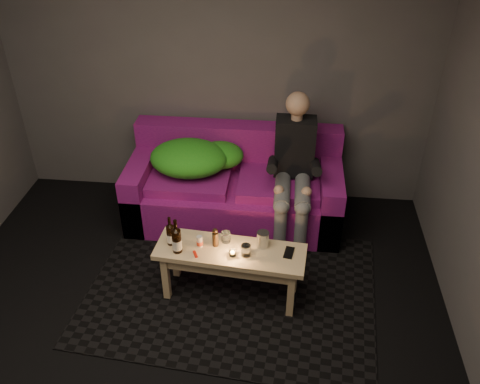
{
  "coord_description": "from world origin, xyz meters",
  "views": [
    {
      "loc": [
        0.67,
        -2.16,
        2.99
      ],
      "look_at": [
        0.3,
        1.41,
        0.55
      ],
      "focal_mm": 38.0,
      "sensor_mm": 36.0,
      "label": 1
    }
  ],
  "objects_px": {
    "person": "(294,167)",
    "beer_bottle_a": "(171,234)",
    "beer_bottle_b": "(177,240)",
    "coffee_table": "(230,258)",
    "steel_cup": "(263,239)",
    "sofa": "(235,189)"
  },
  "relations": [
    {
      "from": "sofa",
      "to": "beer_bottle_a",
      "type": "distance_m",
      "value": 1.14
    },
    {
      "from": "beer_bottle_b",
      "to": "steel_cup",
      "type": "bearing_deg",
      "value": 11.35
    },
    {
      "from": "beer_bottle_b",
      "to": "steel_cup",
      "type": "xyz_separation_m",
      "value": [
        0.64,
        0.13,
        -0.04
      ]
    },
    {
      "from": "beer_bottle_b",
      "to": "steel_cup",
      "type": "height_order",
      "value": "beer_bottle_b"
    },
    {
      "from": "coffee_table",
      "to": "beer_bottle_a",
      "type": "distance_m",
      "value": 0.49
    },
    {
      "from": "coffee_table",
      "to": "steel_cup",
      "type": "distance_m",
      "value": 0.29
    },
    {
      "from": "beer_bottle_a",
      "to": "beer_bottle_b",
      "type": "xyz_separation_m",
      "value": [
        0.07,
        -0.08,
        0.02
      ]
    },
    {
      "from": "person",
      "to": "beer_bottle_b",
      "type": "distance_m",
      "value": 1.29
    },
    {
      "from": "sofa",
      "to": "coffee_table",
      "type": "height_order",
      "value": "sofa"
    },
    {
      "from": "sofa",
      "to": "beer_bottle_b",
      "type": "relative_size",
      "value": 6.7
    },
    {
      "from": "person",
      "to": "coffee_table",
      "type": "height_order",
      "value": "person"
    },
    {
      "from": "sofa",
      "to": "steel_cup",
      "type": "height_order",
      "value": "sofa"
    },
    {
      "from": "coffee_table",
      "to": "steel_cup",
      "type": "relative_size",
      "value": 9.14
    },
    {
      "from": "beer_bottle_a",
      "to": "steel_cup",
      "type": "relative_size",
      "value": 1.95
    },
    {
      "from": "steel_cup",
      "to": "beer_bottle_b",
      "type": "bearing_deg",
      "value": -168.65
    },
    {
      "from": "person",
      "to": "steel_cup",
      "type": "bearing_deg",
      "value": -104.2
    },
    {
      "from": "sofa",
      "to": "beer_bottle_b",
      "type": "height_order",
      "value": "sofa"
    },
    {
      "from": "coffee_table",
      "to": "beer_bottle_b",
      "type": "distance_m",
      "value": 0.44
    },
    {
      "from": "beer_bottle_a",
      "to": "beer_bottle_b",
      "type": "bearing_deg",
      "value": -51.46
    },
    {
      "from": "beer_bottle_b",
      "to": "steel_cup",
      "type": "distance_m",
      "value": 0.65
    },
    {
      "from": "person",
      "to": "beer_bottle_b",
      "type": "xyz_separation_m",
      "value": [
        -0.85,
        -0.97,
        -0.1
      ]
    },
    {
      "from": "person",
      "to": "beer_bottle_a",
      "type": "xyz_separation_m",
      "value": [
        -0.91,
        -0.89,
        -0.12
      ]
    }
  ]
}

